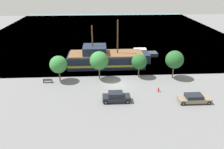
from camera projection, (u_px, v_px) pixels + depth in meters
name	position (u px, v px, depth m)	size (l,w,h in m)	color
ground_plane	(117.00, 85.00, 39.47)	(160.00, 160.00, 0.00)	slate
water_surface	(108.00, 31.00, 79.59)	(80.00, 80.00, 0.00)	slate
pirate_ship	(106.00, 58.00, 47.32)	(17.61, 5.76, 9.95)	#192338
moored_boat_dockside	(141.00, 53.00, 53.91)	(7.45, 2.43, 1.83)	#2D333D
parked_car_curb_front	(116.00, 97.00, 33.94)	(4.32, 1.83, 1.61)	black
parked_car_curb_mid	(194.00, 98.00, 33.74)	(4.90, 1.91, 1.35)	#7F705B
fire_hydrant	(159.00, 89.00, 37.02)	(0.42, 0.25, 0.76)	red
bench_promenade_east	(48.00, 81.00, 40.15)	(1.63, 0.45, 0.85)	#4C4742
tree_row_east	(58.00, 65.00, 39.66)	(3.20, 3.20, 4.92)	brown
tree_row_mideast	(99.00, 61.00, 40.26)	(3.46, 3.46, 5.48)	brown
tree_row_midwest	(139.00, 62.00, 41.44)	(2.95, 2.95, 4.63)	brown
tree_row_west	(175.00, 60.00, 40.72)	(3.38, 3.38, 5.45)	brown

